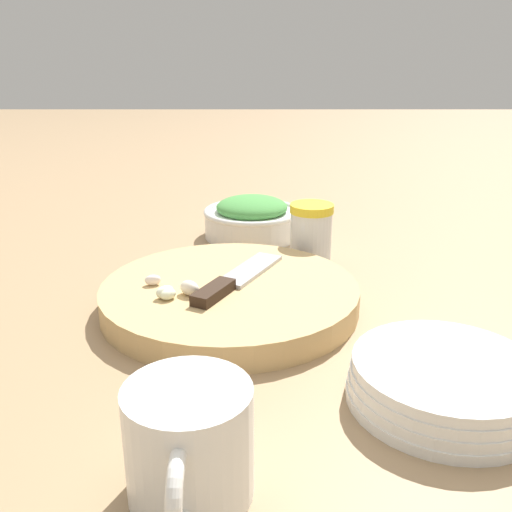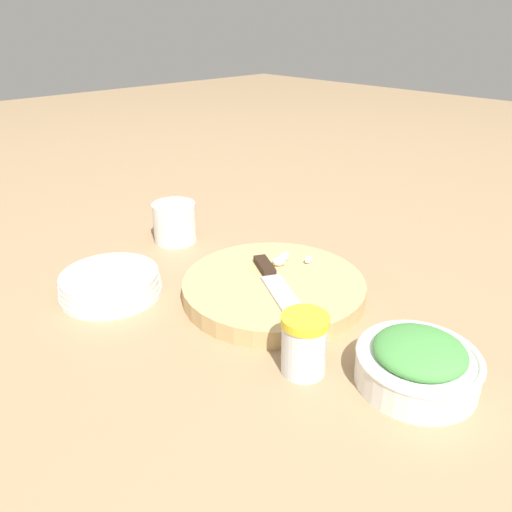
{
  "view_description": "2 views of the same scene",
  "coord_description": "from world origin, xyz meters",
  "px_view_note": "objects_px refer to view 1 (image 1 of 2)",
  "views": [
    {
      "loc": [
        0.6,
        -0.02,
        0.29
      ],
      "look_at": [
        -0.02,
        -0.02,
        0.07
      ],
      "focal_mm": 40.0,
      "sensor_mm": 36.0,
      "label": 1
    },
    {
      "loc": [
        -0.54,
        0.48,
        0.43
      ],
      "look_at": [
        -0.01,
        -0.02,
        0.08
      ],
      "focal_mm": 35.0,
      "sensor_mm": 36.0,
      "label": 2
    }
  ],
  "objects_px": {
    "spice_jar": "(311,232)",
    "plate_stack": "(445,382)",
    "cutting_board": "(230,296)",
    "herb_bowl": "(252,218)",
    "chef_knife": "(234,280)",
    "garlic_cloves": "(173,289)",
    "coffee_mug": "(189,444)"
  },
  "relations": [
    {
      "from": "chef_knife",
      "to": "herb_bowl",
      "type": "relative_size",
      "value": 1.09
    },
    {
      "from": "plate_stack",
      "to": "garlic_cloves",
      "type": "bearing_deg",
      "value": -122.2
    },
    {
      "from": "garlic_cloves",
      "to": "plate_stack",
      "type": "bearing_deg",
      "value": 57.8
    },
    {
      "from": "coffee_mug",
      "to": "garlic_cloves",
      "type": "bearing_deg",
      "value": -169.97
    },
    {
      "from": "cutting_board",
      "to": "plate_stack",
      "type": "xyz_separation_m",
      "value": [
        0.2,
        0.2,
        0.0
      ]
    },
    {
      "from": "cutting_board",
      "to": "chef_knife",
      "type": "distance_m",
      "value": 0.02
    },
    {
      "from": "coffee_mug",
      "to": "plate_stack",
      "type": "distance_m",
      "value": 0.24
    },
    {
      "from": "cutting_board",
      "to": "spice_jar",
      "type": "height_order",
      "value": "spice_jar"
    },
    {
      "from": "spice_jar",
      "to": "plate_stack",
      "type": "relative_size",
      "value": 0.5
    },
    {
      "from": "chef_knife",
      "to": "coffee_mug",
      "type": "height_order",
      "value": "coffee_mug"
    },
    {
      "from": "cutting_board",
      "to": "spice_jar",
      "type": "xyz_separation_m",
      "value": [
        -0.17,
        0.11,
        0.03
      ]
    },
    {
      "from": "cutting_board",
      "to": "chef_knife",
      "type": "height_order",
      "value": "chef_knife"
    },
    {
      "from": "cutting_board",
      "to": "spice_jar",
      "type": "distance_m",
      "value": 0.2
    },
    {
      "from": "coffee_mug",
      "to": "chef_knife",
      "type": "bearing_deg",
      "value": 176.56
    },
    {
      "from": "garlic_cloves",
      "to": "plate_stack",
      "type": "relative_size",
      "value": 0.42
    },
    {
      "from": "cutting_board",
      "to": "spice_jar",
      "type": "bearing_deg",
      "value": 146.08
    },
    {
      "from": "chef_knife",
      "to": "garlic_cloves",
      "type": "height_order",
      "value": "garlic_cloves"
    },
    {
      "from": "herb_bowl",
      "to": "coffee_mug",
      "type": "bearing_deg",
      "value": -3.71
    },
    {
      "from": "cutting_board",
      "to": "plate_stack",
      "type": "relative_size",
      "value": 1.8
    },
    {
      "from": "chef_knife",
      "to": "plate_stack",
      "type": "height_order",
      "value": "chef_knife"
    },
    {
      "from": "garlic_cloves",
      "to": "spice_jar",
      "type": "bearing_deg",
      "value": 138.72
    },
    {
      "from": "cutting_board",
      "to": "herb_bowl",
      "type": "distance_m",
      "value": 0.28
    },
    {
      "from": "herb_bowl",
      "to": "spice_jar",
      "type": "height_order",
      "value": "spice_jar"
    },
    {
      "from": "herb_bowl",
      "to": "spice_jar",
      "type": "bearing_deg",
      "value": 36.67
    },
    {
      "from": "spice_jar",
      "to": "cutting_board",
      "type": "bearing_deg",
      "value": -33.92
    },
    {
      "from": "cutting_board",
      "to": "coffee_mug",
      "type": "height_order",
      "value": "coffee_mug"
    },
    {
      "from": "cutting_board",
      "to": "herb_bowl",
      "type": "bearing_deg",
      "value": 175.09
    },
    {
      "from": "garlic_cloves",
      "to": "herb_bowl",
      "type": "height_order",
      "value": "herb_bowl"
    },
    {
      "from": "plate_stack",
      "to": "herb_bowl",
      "type": "bearing_deg",
      "value": -160.17
    },
    {
      "from": "spice_jar",
      "to": "coffee_mug",
      "type": "height_order",
      "value": "spice_jar"
    },
    {
      "from": "chef_knife",
      "to": "spice_jar",
      "type": "relative_size",
      "value": 2.03
    },
    {
      "from": "spice_jar",
      "to": "chef_knife",
      "type": "bearing_deg",
      "value": -33.21
    }
  ]
}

